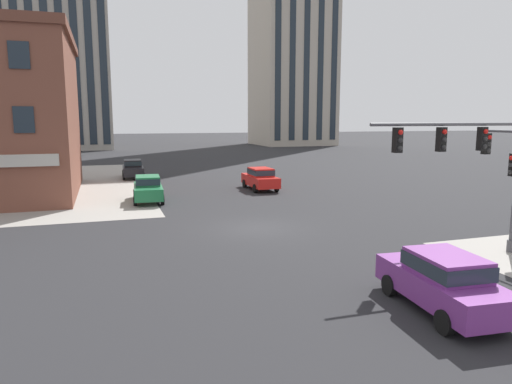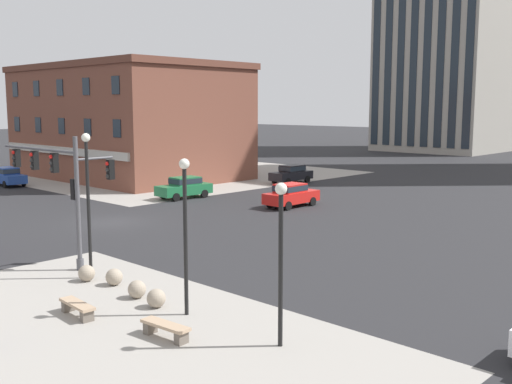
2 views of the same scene
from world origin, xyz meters
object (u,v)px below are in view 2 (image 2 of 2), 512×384
Objects in this scene: traffic_signal_main at (62,181)px; street_lamp_mid_sidewalk at (185,218)px; bench_mid_block at (165,329)px; street_lamp_corner_far at (281,244)px; car_main_southbound_far at (184,187)px; car_main_mid at (291,173)px; car_main_southbound_near at (8,176)px; bollard_sphere_curb_c at (137,289)px; bollard_sphere_curb_d at (156,298)px; bench_near_signal at (77,307)px; bollard_sphere_curb_a at (87,273)px; car_main_northbound_near at (291,194)px; bollard_sphere_curb_b at (114,277)px; street_lamp_corner_near at (88,190)px.

street_lamp_mid_sidewalk is (9.43, -0.68, -0.42)m from traffic_signal_main.
street_lamp_corner_far is at bearing 34.16° from bench_mid_block.
traffic_signal_main is 1.54× the size of car_main_southbound_far.
car_main_mid is at bearing 124.69° from street_lamp_mid_sidewalk.
street_lamp_corner_far reaches higher than car_main_southbound_near.
car_main_southbound_near reaches higher than bench_mid_block.
car_main_southbound_far is (-18.05, 17.28, 0.58)m from bollard_sphere_curb_c.
bench_mid_block is 41.53m from car_main_southbound_near.
bench_near_signal is at bearing -116.36° from bollard_sphere_curb_d.
bollard_sphere_curb_a is at bearing -49.80° from car_main_southbound_far.
traffic_signal_main is at bearing 173.37° from bollard_sphere_curb_d.
car_main_northbound_near is at bearing 118.17° from bollard_sphere_curb_d.
car_main_northbound_near is (-10.76, 20.09, 0.58)m from bollard_sphere_curb_d.
car_main_southbound_near is at bearing -160.42° from car_main_southbound_far.
car_main_southbound_far is 1.01× the size of car_main_mid.
street_lamp_mid_sidewalk is at bearing 46.30° from bench_near_signal.
bollard_sphere_curb_c is at bearing 173.67° from bollard_sphere_curb_d.
bench_mid_block is at bearing -13.39° from traffic_signal_main.
car_main_southbound_near is at bearing 162.03° from bench_mid_block.
bollard_sphere_curb_a is 6.83m from street_lamp_mid_sidewalk.
bench_near_signal is (2.22, -2.93, -0.02)m from bollard_sphere_curb_b.
traffic_signal_main is 10.09× the size of bollard_sphere_curb_d.
bollard_sphere_curb_a and bollard_sphere_curb_d have the same top height.
bollard_sphere_curb_c is 24.99m from car_main_southbound_far.
street_lamp_mid_sidewalk is 1.22× the size of car_main_southbound_near.
bollard_sphere_curb_d is 0.37× the size of bench_near_signal.
bollard_sphere_curb_c is at bearing -17.29° from car_main_southbound_near.
car_main_southbound_far is 13.15m from car_main_mid.
bollard_sphere_curb_b is 35.17m from car_main_southbound_near.
car_main_southbound_near is (-38.29, 10.96, -2.48)m from street_lamp_mid_sidewalk.
street_lamp_corner_near is at bearing -64.18° from car_main_mid.
bollard_sphere_curb_a is 1.38m from bollard_sphere_curb_b.
traffic_signal_main reaches higher than street_lamp_mid_sidewalk.
bench_near_signal is at bearing -47.46° from car_main_southbound_far.
traffic_signal_main is 5.81m from bollard_sphere_curb_b.
bollard_sphere_curb_a is 0.15× the size of car_main_southbound_near.
traffic_signal_main is 10.09× the size of bollard_sphere_curb_a.
street_lamp_corner_far reaches higher than bollard_sphere_curb_d.
car_main_southbound_far is (-20.81, 17.17, -2.48)m from street_lamp_mid_sidewalk.
street_lamp_mid_sidewalk reaches higher than bench_mid_block.
traffic_signal_main is 31.95m from car_main_mid.
street_lamp_mid_sidewalk is at bearing 10.77° from bollard_sphere_curb_d.
bollard_sphere_curb_d is at bearing -175.68° from street_lamp_corner_far.
bollard_sphere_curb_a is at bearing 179.70° from bollard_sphere_curb_d.
car_main_northbound_near is 13.73m from car_main_mid.
bollard_sphere_curb_b is at bearing 3.33° from street_lamp_corner_near.
bollard_sphere_curb_a is 1.00× the size of bollard_sphere_curb_b.
street_lamp_corner_far reaches higher than car_main_southbound_far.
car_main_southbound_far reaches higher than bollard_sphere_curb_d.
car_main_southbound_far is (-18.23, 19.87, 0.59)m from bench_near_signal.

